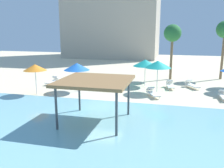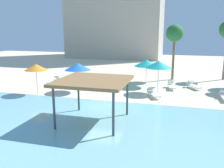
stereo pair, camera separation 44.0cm
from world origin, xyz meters
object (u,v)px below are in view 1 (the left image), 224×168
at_px(beach_umbrella_orange_0, 35,67).
at_px(lounge_chair_0, 53,81).
at_px(lounge_chair_2, 192,85).
at_px(lounge_chair_5, 224,95).
at_px(shade_pavilion, 95,82).
at_px(beach_umbrella_teal_4, 158,64).
at_px(beach_umbrella_teal_3, 145,63).
at_px(palm_tree_0, 173,34).
at_px(lounge_chair_4, 170,85).
at_px(beach_umbrella_blue_5, 77,67).
at_px(lounge_chair_1, 153,93).

height_order(beach_umbrella_orange_0, lounge_chair_0, beach_umbrella_orange_0).
height_order(lounge_chair_2, lounge_chair_5, same).
bearing_deg(lounge_chair_5, shade_pavilion, -51.86).
bearing_deg(beach_umbrella_teal_4, lounge_chair_0, 175.27).
height_order(shade_pavilion, beach_umbrella_teal_3, beach_umbrella_teal_3).
relative_size(beach_umbrella_orange_0, lounge_chair_2, 1.37).
xyz_separation_m(beach_umbrella_teal_3, lounge_chair_0, (-9.35, -1.46, -2.00)).
distance_m(lounge_chair_5, palm_tree_0, 9.79).
bearing_deg(lounge_chair_5, lounge_chair_4, -126.12).
distance_m(beach_umbrella_teal_3, beach_umbrella_blue_5, 6.84).
bearing_deg(shade_pavilion, beach_umbrella_blue_5, 120.20).
relative_size(beach_umbrella_blue_5, palm_tree_0, 0.43).
bearing_deg(lounge_chair_1, palm_tree_0, 143.91).
distance_m(beach_umbrella_teal_3, lounge_chair_2, 4.95).
xyz_separation_m(lounge_chair_0, lounge_chair_2, (13.87, 1.70, 0.00)).
bearing_deg(lounge_chair_4, lounge_chair_2, 100.15).
relative_size(lounge_chair_0, lounge_chair_5, 1.01).
height_order(shade_pavilion, lounge_chair_1, shade_pavilion).
distance_m(shade_pavilion, beach_umbrella_orange_0, 8.59).
height_order(lounge_chair_1, palm_tree_0, palm_tree_0).
xyz_separation_m(shade_pavilion, lounge_chair_1, (2.87, 6.76, -2.16)).
height_order(lounge_chair_0, lounge_chair_1, same).
xyz_separation_m(beach_umbrella_orange_0, lounge_chair_0, (-0.61, 4.19, -2.05)).
xyz_separation_m(beach_umbrella_blue_5, palm_tree_0, (8.10, 7.95, 2.72)).
bearing_deg(beach_umbrella_teal_3, beach_umbrella_teal_4, -59.61).
bearing_deg(lounge_chair_0, lounge_chair_1, 81.58).
bearing_deg(palm_tree_0, lounge_chair_1, -99.12).
height_order(lounge_chair_0, lounge_chair_2, same).
bearing_deg(lounge_chair_0, lounge_chair_5, 88.03).
relative_size(beach_umbrella_orange_0, beach_umbrella_blue_5, 1.01).
height_order(lounge_chair_1, lounge_chair_2, same).
distance_m(shade_pavilion, lounge_chair_2, 12.70).
bearing_deg(lounge_chair_5, beach_umbrella_teal_3, -118.11).
relative_size(beach_umbrella_teal_4, lounge_chair_1, 1.47).
bearing_deg(lounge_chair_0, beach_umbrella_teal_4, 89.64).
relative_size(beach_umbrella_orange_0, lounge_chair_5, 1.38).
bearing_deg(palm_tree_0, lounge_chair_2, -61.62).
xyz_separation_m(beach_umbrella_orange_0, lounge_chair_4, (11.24, 5.25, -2.05)).
bearing_deg(beach_umbrella_teal_4, shade_pavilion, -110.56).
relative_size(beach_umbrella_orange_0, beach_umbrella_teal_3, 0.99).
bearing_deg(palm_tree_0, lounge_chair_4, -89.00).
relative_size(beach_umbrella_teal_4, beach_umbrella_blue_5, 1.10).
distance_m(beach_umbrella_teal_3, lounge_chair_0, 9.67).
xyz_separation_m(shade_pavilion, beach_umbrella_orange_0, (-7.02, 4.95, -0.11)).
distance_m(beach_umbrella_teal_4, lounge_chair_0, 10.99).
relative_size(beach_umbrella_orange_0, lounge_chair_1, 1.35).
xyz_separation_m(beach_umbrella_teal_3, beach_umbrella_teal_4, (1.37, -2.34, 0.23)).
xyz_separation_m(beach_umbrella_blue_5, lounge_chair_2, (10.19, 4.07, -1.97)).
bearing_deg(lounge_chair_2, beach_umbrella_teal_3, -117.12).
xyz_separation_m(lounge_chair_0, lounge_chair_1, (10.49, -2.38, 0.00)).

